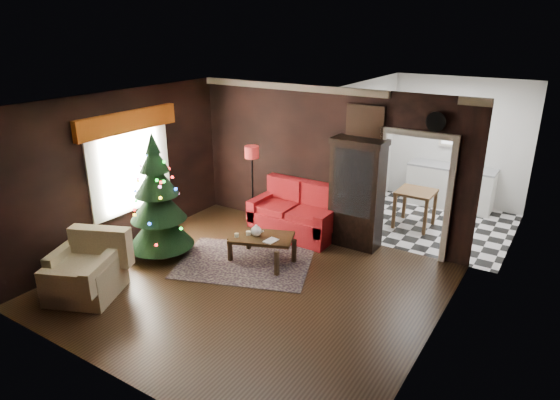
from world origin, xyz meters
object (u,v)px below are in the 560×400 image
Objects in this scene: teapot at (256,231)px; christmas_tree at (157,199)px; coffee_table at (262,249)px; wall_clock at (436,122)px; curio_cabinet at (357,196)px; armchair at (84,267)px; loveseat at (295,210)px; floor_lamp at (252,189)px; kitchen_table at (415,208)px.

christmas_tree is at bearing -156.08° from teapot.
coffee_table is 3.24× the size of wall_clock.
christmas_tree is (-2.67, -2.22, 0.10)m from curio_cabinet.
teapot is 0.64× the size of wall_clock.
loveseat is at bearing 43.36° from armchair.
floor_lamp is (-0.83, -0.21, 0.33)m from loveseat.
wall_clock reaches higher than christmas_tree.
floor_lamp is at bearing 54.87° from armchair.
wall_clock is (3.87, 2.40, 1.33)m from christmas_tree.
floor_lamp is (-1.98, -0.43, -0.12)m from curio_cabinet.
coffee_table is at bearing -85.14° from loveseat.
kitchen_table is (1.80, 1.65, -0.12)m from loveseat.
kitchen_table is at bearing 113.75° from wall_clock.
christmas_tree is at bearing -127.31° from loveseat.
kitchen_table is (3.31, 5.21, -0.08)m from armchair.
kitchen_table is at bearing 35.26° from floor_lamp.
coffee_table is at bearing -143.39° from wall_clock.
curio_cabinet is at bearing 54.95° from coffee_table.
armchair is 1.34× the size of kitchen_table.
loveseat is at bearing 91.23° from teapot.
floor_lamp is 1.42m from teapot.
curio_cabinet is (1.15, 0.22, 0.45)m from loveseat.
christmas_tree is 4.98m from kitchen_table.
loveseat is 1.69× the size of armchair.
coffee_table is (1.62, 2.29, -0.21)m from armchair.
coffee_table is 3.52m from wall_clock.
armchair is (-0.68, -3.35, -0.37)m from floor_lamp.
teapot is at bearing -52.09° from floor_lamp.
christmas_tree is at bearing -148.23° from wall_clock.
floor_lamp is 1.93m from christmas_tree.
kitchen_table is at bearing 59.10° from teapot.
wall_clock is 0.43× the size of kitchen_table.
armchair is 0.97× the size of coffee_table.
floor_lamp reaches higher than armchair.
armchair reaches higher than kitchen_table.
christmas_tree reaches higher than floor_lamp.
floor_lamp is at bearing -167.77° from curio_cabinet.
armchair is at bearing -89.56° from christmas_tree.
christmas_tree is 1.67m from armchair.
curio_cabinet is at bearing -171.47° from wall_clock.
teapot is (1.54, 2.25, 0.12)m from armchair.
coffee_table is at bearing -48.42° from floor_lamp.
loveseat reaches higher than teapot.
coffee_table is 1.38× the size of kitchen_table.
christmas_tree is 4.75m from wall_clock.
teapot is (0.86, -1.10, -0.25)m from floor_lamp.
floor_lamp is 1.65× the size of coffee_table.
kitchen_table reaches higher than teapot.
coffee_table is at bearing -120.13° from kitchen_table.
armchair is at bearing -125.15° from curio_cabinet.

